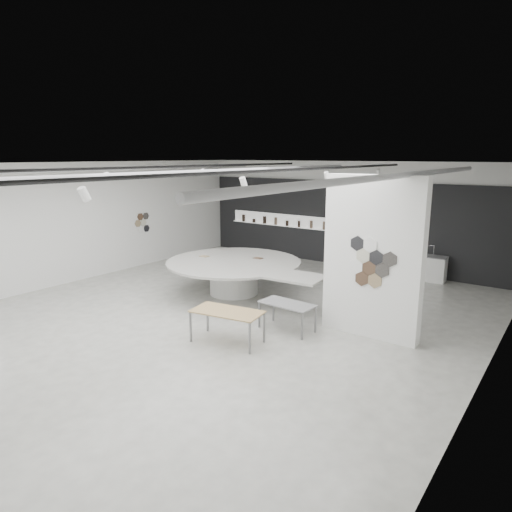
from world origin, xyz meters
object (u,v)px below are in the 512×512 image
Objects in this scene: partition_column at (373,258)px; sample_table_stone at (287,306)px; display_island at (236,273)px; kitchen_counter at (423,267)px; sample_table_wood at (227,313)px.

sample_table_stone is at bearing -153.13° from partition_column.
display_island is at bearing 150.73° from sample_table_stone.
partition_column reaches higher than sample_table_stone.
kitchen_counter is (-0.43, 5.53, -1.38)m from partition_column.
display_island reaches higher than sample_table_stone.
sample_table_wood is 1.52m from sample_table_stone.
display_island is 3.98× the size of sample_table_stone.
partition_column reaches higher than display_island.
display_island is at bearing -131.79° from kitchen_counter.
sample_table_stone is at bearing -103.40° from kitchen_counter.
display_island is 3.55m from sample_table_wood.
kitchen_counter is (1.24, 6.37, -0.18)m from sample_table_stone.
sample_table_stone is 0.88× the size of kitchen_counter.
sample_table_wood is 1.25× the size of sample_table_stone.
partition_column is 0.69× the size of display_island.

